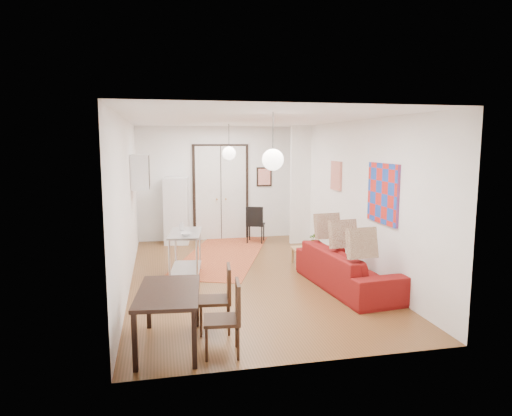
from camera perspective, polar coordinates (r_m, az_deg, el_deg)
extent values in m
plane|color=brown|center=(8.66, -1.24, -8.50)|extent=(7.00, 7.00, 0.00)
cube|color=white|center=(8.31, -1.30, 11.03)|extent=(4.20, 7.00, 0.02)
cube|color=white|center=(11.80, -4.46, 3.11)|extent=(4.20, 0.02, 2.90)
cube|color=white|center=(5.01, 6.27, -3.78)|extent=(4.20, 0.02, 2.90)
cube|color=white|center=(8.24, -15.77, 0.65)|extent=(0.02, 7.00, 2.90)
cube|color=white|center=(8.99, 12.00, 1.38)|extent=(0.02, 7.00, 2.90)
cube|color=white|center=(11.78, -4.42, 1.88)|extent=(1.44, 0.06, 2.50)
cube|color=white|center=(11.28, 5.56, 2.86)|extent=(0.50, 0.10, 2.90)
cube|color=white|center=(9.68, -14.25, 4.45)|extent=(0.35, 1.00, 0.70)
cube|color=red|center=(7.84, 15.58, 1.76)|extent=(0.05, 1.00, 1.00)
cube|color=beige|center=(9.69, 10.00, 3.99)|extent=(0.05, 0.50, 0.60)
cube|color=red|center=(11.97, 1.03, 3.92)|extent=(0.40, 0.03, 0.50)
cube|color=olive|center=(10.18, -15.01, 4.88)|extent=(0.03, 0.44, 0.54)
sphere|color=white|center=(10.27, -3.39, 6.84)|extent=(0.30, 0.30, 0.30)
cylinder|color=black|center=(10.27, -3.41, 9.07)|extent=(0.01, 0.01, 0.50)
sphere|color=white|center=(6.35, 2.12, 6.05)|extent=(0.30, 0.30, 0.30)
cylinder|color=black|center=(6.35, 2.13, 9.66)|extent=(0.01, 0.01, 0.50)
cube|color=#C06130|center=(10.25, -4.14, -5.85)|extent=(2.81, 4.32, 0.01)
imported|color=maroon|center=(8.05, 11.36, -7.42)|extent=(1.16, 2.44, 0.69)
cube|color=tan|center=(9.48, 6.91, -5.03)|extent=(0.79, 0.46, 0.03)
cube|color=tan|center=(9.26, 5.20, -6.43)|extent=(0.04, 0.04, 0.31)
cube|color=tan|center=(9.48, 9.23, -6.15)|extent=(0.04, 0.04, 0.31)
cube|color=tan|center=(9.58, 4.58, -5.93)|extent=(0.04, 0.04, 0.31)
cube|color=tan|center=(9.80, 8.49, -5.67)|extent=(0.04, 0.04, 0.31)
imported|color=#315B29|center=(9.48, 7.50, -3.90)|extent=(0.31, 0.27, 0.34)
cube|color=silver|center=(8.50, -8.84, -3.14)|extent=(0.70, 1.18, 0.04)
cube|color=silver|center=(8.66, -8.74, -7.46)|extent=(0.66, 1.13, 0.03)
cylinder|color=silver|center=(8.08, -10.26, -6.79)|extent=(0.04, 0.04, 0.83)
cylinder|color=silver|center=(8.11, -6.88, -6.67)|extent=(0.04, 0.04, 0.83)
cylinder|color=silver|center=(9.08, -10.47, -5.13)|extent=(0.04, 0.04, 0.83)
cylinder|color=silver|center=(9.11, -7.47, -5.03)|extent=(0.04, 0.04, 0.83)
imported|color=beige|center=(8.20, -8.73, -3.25)|extent=(0.24, 0.24, 0.05)
imported|color=#52A0B2|center=(8.72, -9.28, -2.14)|extent=(0.09, 0.10, 0.18)
cube|color=white|center=(11.43, -9.91, -0.32)|extent=(0.66, 0.66, 1.64)
cube|color=black|center=(5.71, -10.89, -10.30)|extent=(0.86, 1.36, 0.05)
cube|color=black|center=(5.29, -14.26, -16.12)|extent=(0.06, 0.06, 0.66)
cube|color=black|center=(5.30, -7.02, -15.88)|extent=(0.06, 0.06, 0.66)
cube|color=black|center=(6.40, -13.86, -11.75)|extent=(0.06, 0.06, 0.66)
cube|color=black|center=(6.40, -7.99, -11.56)|extent=(0.06, 0.06, 0.66)
cube|color=#321B10|center=(6.16, -5.20, -11.40)|extent=(0.46, 0.45, 0.04)
cube|color=#321B10|center=(6.27, -5.44, -8.75)|extent=(0.08, 0.41, 0.44)
cylinder|color=#321B10|center=(6.05, -6.63, -13.94)|extent=(0.03, 0.03, 0.42)
cylinder|color=#321B10|center=(6.09, -3.31, -13.75)|extent=(0.03, 0.03, 0.42)
cylinder|color=#321B10|center=(6.39, -6.95, -12.73)|extent=(0.03, 0.03, 0.42)
cylinder|color=#321B10|center=(6.43, -3.81, -12.56)|extent=(0.03, 0.03, 0.42)
cube|color=#321B10|center=(5.51, -4.30, -13.80)|extent=(0.46, 0.45, 0.04)
cube|color=#321B10|center=(5.61, -4.60, -10.80)|extent=(0.08, 0.41, 0.44)
cylinder|color=#321B10|center=(5.41, -5.89, -16.69)|extent=(0.03, 0.03, 0.42)
cylinder|color=#321B10|center=(5.46, -2.14, -16.44)|extent=(0.03, 0.03, 0.42)
cylinder|color=#321B10|center=(5.74, -6.29, -15.19)|extent=(0.03, 0.03, 0.42)
cylinder|color=#321B10|center=(5.78, -2.78, -14.98)|extent=(0.03, 0.03, 0.42)
cube|color=black|center=(11.42, -0.05, -2.07)|extent=(0.55, 0.55, 0.04)
cube|color=black|center=(11.57, -0.25, -0.70)|extent=(0.41, 0.19, 0.45)
cylinder|color=black|center=(11.25, -0.77, -3.41)|extent=(0.03, 0.03, 0.45)
cylinder|color=black|center=(11.33, 1.04, -3.33)|extent=(0.03, 0.03, 0.45)
cylinder|color=black|center=(11.60, -1.12, -3.06)|extent=(0.03, 0.03, 0.45)
cylinder|color=black|center=(11.68, 0.64, -2.98)|extent=(0.03, 0.03, 0.45)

